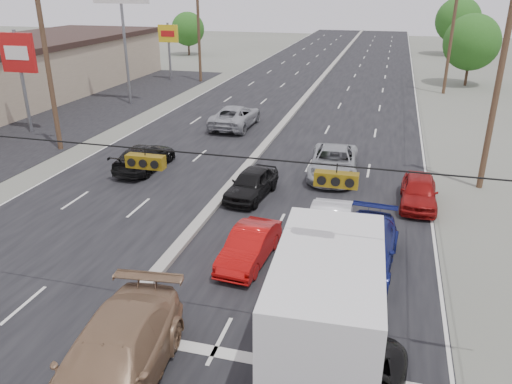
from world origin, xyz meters
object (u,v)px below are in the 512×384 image
at_px(utility_pole_right_c, 451,39).
at_px(queue_car_e, 419,192).
at_px(queue_car_b, 329,229).
at_px(tree_left_far, 188,29).
at_px(pole_sign_far, 168,38).
at_px(oncoming_far, 235,116).
at_px(utility_pole_left_c, 199,32).
at_px(utility_pole_left_b, 48,68).
at_px(box_truck, 328,303).
at_px(oncoming_near, 144,157).
at_px(tree_right_far, 458,20).
at_px(tree_right_mid, 472,42).
at_px(queue_car_c, 334,163).
at_px(pole_sign_mid, 19,59).
at_px(queue_car_d, 365,248).
at_px(queue_car_a, 252,184).
at_px(tan_sedan, 112,363).
at_px(utility_pole_right_b, 497,89).
at_px(red_sedan, 249,246).

relative_size(utility_pole_right_c, queue_car_e, 2.42).
bearing_deg(queue_car_b, tree_left_far, 115.74).
height_order(pole_sign_far, oncoming_far, pole_sign_far).
height_order(utility_pole_left_c, tree_left_far, utility_pole_left_c).
height_order(utility_pole_left_b, box_truck, utility_pole_left_b).
distance_m(box_truck, oncoming_far, 25.01).
distance_m(tree_left_far, oncoming_near, 49.89).
distance_m(utility_pole_left_c, tree_right_far, 41.38).
distance_m(tree_right_mid, box_truck, 45.85).
xyz_separation_m(queue_car_c, oncoming_far, (-8.21, 8.29, 0.04)).
distance_m(box_truck, queue_car_c, 14.83).
distance_m(pole_sign_mid, queue_car_b, 25.78).
distance_m(oncoming_near, oncoming_far, 10.27).
relative_size(tree_left_far, queue_car_e, 1.48).
xyz_separation_m(tree_right_far, queue_car_c, (-11.06, -55.28, -4.19)).
relative_size(tree_right_mid, queue_car_d, 1.35).
bearing_deg(queue_car_e, queue_car_a, -171.01).
bearing_deg(utility_pole_left_b, tree_right_far, 62.61).
bearing_deg(oncoming_near, tan_sedan, 115.72).
height_order(pole_sign_mid, queue_car_a, pole_sign_mid).
height_order(tan_sedan, queue_car_c, tan_sedan).
relative_size(utility_pole_left_c, utility_pole_right_b, 1.00).
height_order(queue_car_b, queue_car_d, queue_car_d).
relative_size(utility_pole_left_b, queue_car_d, 1.89).
xyz_separation_m(tree_left_far, queue_car_b, (27.72, -53.37, -2.96)).
height_order(red_sedan, queue_car_b, queue_car_b).
relative_size(utility_pole_left_b, queue_car_c, 1.82).
height_order(pole_sign_far, oncoming_near, pole_sign_far).
relative_size(pole_sign_mid, tree_right_far, 0.86).
xyz_separation_m(red_sedan, oncoming_near, (-8.54, 8.35, 0.05)).
height_order(red_sedan, queue_car_c, queue_car_c).
height_order(utility_pole_right_b, queue_car_e, utility_pole_right_b).
relative_size(utility_pole_right_b, queue_car_b, 2.17).
bearing_deg(tan_sedan, utility_pole_right_b, 51.20).
distance_m(utility_pole_left_c, tree_right_mid, 27.96).
relative_size(queue_car_c, oncoming_near, 1.14).
height_order(tan_sedan, queue_car_b, tan_sedan).
bearing_deg(queue_car_a, box_truck, -57.50).
bearing_deg(box_truck, queue_car_c, 93.43).
height_order(utility_pole_right_b, oncoming_far, utility_pole_right_b).
bearing_deg(pole_sign_mid, utility_pole_right_b, -5.81).
distance_m(pole_sign_mid, queue_car_d, 27.65).
xyz_separation_m(utility_pole_right_b, tan_sedan, (-11.10, -17.54, -4.22)).
bearing_deg(tree_right_far, queue_car_a, -103.83).
distance_m(tree_right_mid, red_sedan, 42.26).
height_order(utility_pole_right_b, utility_pole_right_c, same).
bearing_deg(tree_left_far, tree_right_mid, -22.07).
bearing_deg(tree_left_far, pole_sign_far, -73.30).
height_order(box_truck, oncoming_near, box_truck).
height_order(utility_pole_left_b, pole_sign_far, utility_pole_left_b).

